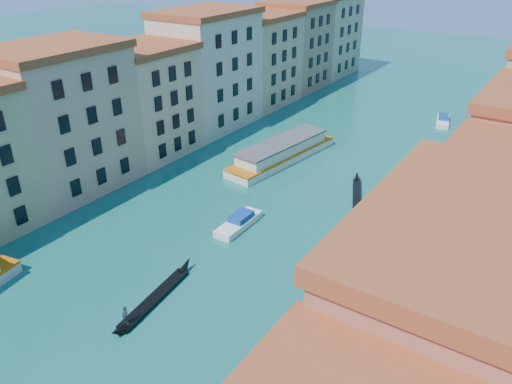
{
  "coord_description": "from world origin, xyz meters",
  "views": [
    {
      "loc": [
        31.56,
        -0.08,
        32.02
      ],
      "look_at": [
        2.6,
        43.64,
        5.19
      ],
      "focal_mm": 35.0,
      "sensor_mm": 36.0,
      "label": 1
    }
  ],
  "objects": [
    {
      "name": "left_bank_palazzos",
      "position": [
        -26.0,
        64.68,
        9.71
      ],
      "size": [
        12.8,
        128.4,
        21.0
      ],
      "color": "beige",
      "rests_on": "ground"
    },
    {
      "name": "quay",
      "position": [
        22.0,
        65.0,
        0.5
      ],
      "size": [
        4.0,
        140.0,
        1.0
      ],
      "primitive_type": "cube",
      "color": "gray",
      "rests_on": "ground"
    },
    {
      "name": "mooring_poles_right",
      "position": [
        19.1,
        28.8,
        1.3
      ],
      "size": [
        1.44,
        54.24,
        3.2
      ],
      "color": "brown",
      "rests_on": "ground"
    },
    {
      "name": "vaporetto_far",
      "position": [
        -5.77,
        63.82,
        1.47
      ],
      "size": [
        7.86,
        22.48,
        3.27
      ],
      "rotation": [
        0.0,
        0.0,
        -0.13
      ],
      "color": "silver",
      "rests_on": "ground"
    },
    {
      "name": "gondola_fore",
      "position": [
        1.69,
        26.89,
        0.45
      ],
      "size": [
        2.68,
        13.25,
        2.64
      ],
      "rotation": [
        0.0,
        0.0,
        0.13
      ],
      "color": "black",
      "rests_on": "ground"
    },
    {
      "name": "gondola_far",
      "position": [
        9.13,
        59.25,
        0.34
      ],
      "size": [
        5.45,
        11.13,
        1.66
      ],
      "rotation": [
        0.0,
        0.0,
        0.41
      ],
      "color": "black",
      "rests_on": "ground"
    },
    {
      "name": "motorboat_mid",
      "position": [
        0.43,
        43.14,
        0.6
      ],
      "size": [
        2.5,
        7.54,
        1.55
      ],
      "rotation": [
        0.0,
        0.0,
        0.02
      ],
      "color": "white",
      "rests_on": "ground"
    },
    {
      "name": "motorboat_far",
      "position": [
        10.91,
        96.42,
        0.58
      ],
      "size": [
        3.81,
        7.51,
        1.49
      ],
      "rotation": [
        0.0,
        0.0,
        0.23
      ],
      "color": "white",
      "rests_on": "ground"
    }
  ]
}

